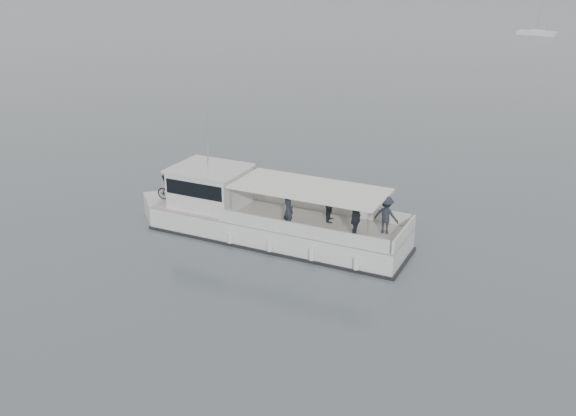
% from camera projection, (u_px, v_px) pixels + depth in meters
% --- Properties ---
extents(ground, '(1400.00, 1400.00, 0.00)m').
position_uv_depth(ground, '(299.00, 240.00, 29.41)').
color(ground, '#545E63').
rests_on(ground, ground).
extents(tour_boat, '(13.70, 5.08, 5.70)m').
position_uv_depth(tour_boat, '(255.00, 216.00, 29.64)').
color(tour_boat, white).
rests_on(tour_boat, ground).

